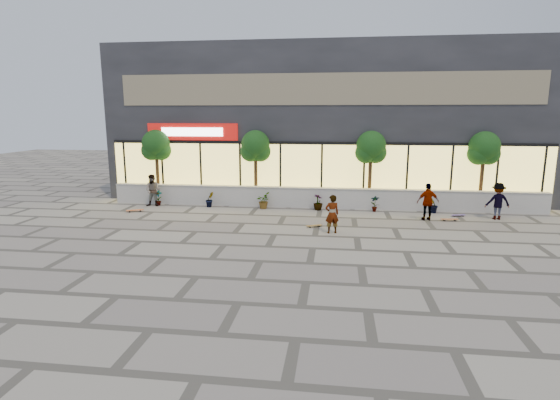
# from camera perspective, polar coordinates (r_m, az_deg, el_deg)

# --- Properties ---
(ground) EXTENTS (80.00, 80.00, 0.00)m
(ground) POSITION_cam_1_polar(r_m,az_deg,el_deg) (15.81, 4.28, -6.31)
(ground) COLOR gray
(ground) RESTS_ON ground
(planter_wall) EXTENTS (22.00, 0.42, 1.04)m
(planter_wall) POSITION_cam_1_polar(r_m,az_deg,el_deg) (22.48, 5.31, 0.30)
(planter_wall) COLOR silver
(planter_wall) RESTS_ON ground
(retail_building) EXTENTS (24.00, 9.17, 8.50)m
(retail_building) POSITION_cam_1_polar(r_m,az_deg,el_deg) (27.57, 5.90, 10.07)
(retail_building) COLOR #232428
(retail_building) RESTS_ON ground
(shrub_a) EXTENTS (0.43, 0.29, 0.81)m
(shrub_a) POSITION_cam_1_polar(r_m,az_deg,el_deg) (23.83, -15.62, 0.26)
(shrub_a) COLOR #173912
(shrub_a) RESTS_ON ground
(shrub_b) EXTENTS (0.57, 0.57, 0.81)m
(shrub_b) POSITION_cam_1_polar(r_m,az_deg,el_deg) (22.89, -9.16, 0.10)
(shrub_b) COLOR #173912
(shrub_b) RESTS_ON ground
(shrub_c) EXTENTS (0.68, 0.77, 0.81)m
(shrub_c) POSITION_cam_1_polar(r_m,az_deg,el_deg) (22.26, -2.23, -0.08)
(shrub_c) COLOR #173912
(shrub_c) RESTS_ON ground
(shrub_d) EXTENTS (0.64, 0.64, 0.81)m
(shrub_d) POSITION_cam_1_polar(r_m,az_deg,el_deg) (21.97, 4.99, -0.27)
(shrub_d) COLOR #173912
(shrub_d) RESTS_ON ground
(shrub_e) EXTENTS (0.46, 0.35, 0.81)m
(shrub_e) POSITION_cam_1_polar(r_m,az_deg,el_deg) (22.03, 12.28, -0.45)
(shrub_e) COLOR #173912
(shrub_e) RESTS_ON ground
(shrub_f) EXTENTS (0.55, 0.57, 0.81)m
(shrub_f) POSITION_cam_1_polar(r_m,az_deg,el_deg) (22.45, 19.42, -0.62)
(shrub_f) COLOR #173912
(shrub_f) RESTS_ON ground
(tree_west) EXTENTS (1.60, 1.50, 3.92)m
(tree_west) POSITION_cam_1_polar(r_m,az_deg,el_deg) (24.84, -15.88, 6.69)
(tree_west) COLOR #422C17
(tree_west) RESTS_ON ground
(tree_midwest) EXTENTS (1.60, 1.50, 3.92)m
(tree_midwest) POSITION_cam_1_polar(r_m,az_deg,el_deg) (23.23, -3.23, 6.81)
(tree_midwest) COLOR #422C17
(tree_midwest) RESTS_ON ground
(tree_mideast) EXTENTS (1.60, 1.50, 3.92)m
(tree_mideast) POSITION_cam_1_polar(r_m,az_deg,el_deg) (22.90, 11.80, 6.53)
(tree_mideast) COLOR #422C17
(tree_mideast) RESTS_ON ground
(tree_east) EXTENTS (1.60, 1.50, 3.92)m
(tree_east) POSITION_cam_1_polar(r_m,az_deg,el_deg) (23.95, 25.10, 5.91)
(tree_east) COLOR #422C17
(tree_east) RESTS_ON ground
(skater_center) EXTENTS (0.66, 0.54, 1.58)m
(skater_center) POSITION_cam_1_polar(r_m,az_deg,el_deg) (17.67, 6.81, -1.83)
(skater_center) COLOR silver
(skater_center) RESTS_ON ground
(skater_left) EXTENTS (0.85, 0.67, 1.67)m
(skater_left) POSITION_cam_1_polar(r_m,az_deg,el_deg) (23.61, -16.26, 1.19)
(skater_left) COLOR tan
(skater_left) RESTS_ON ground
(skater_right_near) EXTENTS (1.04, 0.55, 1.69)m
(skater_right_near) POSITION_cam_1_polar(r_m,az_deg,el_deg) (20.79, 18.76, -0.24)
(skater_right_near) COLOR white
(skater_right_near) RESTS_ON ground
(skater_right_far) EXTENTS (1.12, 0.69, 1.68)m
(skater_right_far) POSITION_cam_1_polar(r_m,az_deg,el_deg) (22.21, 26.56, -0.14)
(skater_right_far) COLOR maroon
(skater_right_far) RESTS_ON ground
(skateboard_center) EXTENTS (0.72, 0.48, 0.09)m
(skateboard_center) POSITION_cam_1_polar(r_m,az_deg,el_deg) (18.69, 4.49, -3.34)
(skateboard_center) COLOR olive
(skateboard_center) RESTS_ON ground
(skateboard_left) EXTENTS (0.83, 0.58, 0.10)m
(skateboard_left) POSITION_cam_1_polar(r_m,az_deg,el_deg) (22.68, -18.42, -1.27)
(skateboard_left) COLOR #CF5926
(skateboard_left) RESTS_ON ground
(skateboard_right_near) EXTENTS (0.81, 0.31, 0.10)m
(skateboard_right_near) POSITION_cam_1_polar(r_m,az_deg,el_deg) (21.12, 21.27, -2.36)
(skateboard_right_near) COLOR #9D5833
(skateboard_right_near) RESTS_ON ground
(skateboard_right_far) EXTENTS (0.71, 0.38, 0.08)m
(skateboard_right_far) POSITION_cam_1_polar(r_m,az_deg,el_deg) (22.20, 22.24, -1.83)
(skateboard_right_far) COLOR #664F91
(skateboard_right_far) RESTS_ON ground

